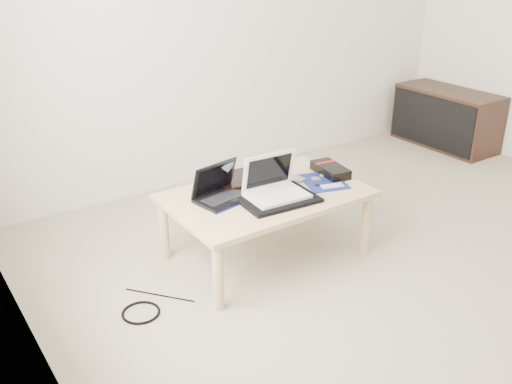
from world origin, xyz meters
TOP-DOWN VIEW (x-y plane):
  - ground at (0.00, 0.00)m, footprint 4.00×4.00m
  - coffee_table at (-0.67, 0.75)m, footprint 1.10×0.70m
  - media_cabinet at (1.77, 1.45)m, footprint 0.41×0.90m
  - book at (-0.69, 0.97)m, footprint 0.34×0.29m
  - netbook at (-0.93, 0.83)m, footprint 0.32×0.26m
  - tablet at (-0.66, 0.74)m, footprint 0.29×0.25m
  - remote at (-0.43, 0.87)m, footprint 0.08×0.24m
  - neoprene_sleeve at (-0.68, 0.64)m, footprint 0.43×0.33m
  - white_laptop at (-0.68, 0.67)m, footprint 0.33×0.24m
  - motherboard at (-0.31, 0.69)m, footprint 0.30×0.34m
  - gpu_box at (-0.19, 0.76)m, footprint 0.17×0.28m
  - cable_coil at (-0.80, 0.76)m, footprint 0.10×0.10m
  - floor_cable_coil at (-1.52, 0.64)m, footprint 0.23×0.23m
  - floor_cable_trail at (-1.37, 0.72)m, footprint 0.25×0.31m

SIDE VIEW (x-z plane):
  - ground at x=0.00m, z-range 0.00..0.00m
  - floor_cable_trail at x=-1.37m, z-range 0.00..0.01m
  - floor_cable_coil at x=-1.52m, z-range 0.00..0.01m
  - media_cabinet at x=1.77m, z-range 0.00..0.50m
  - coffee_table at x=-0.67m, z-range 0.15..0.55m
  - motherboard at x=-0.31m, z-range 0.40..0.41m
  - cable_coil at x=-0.80m, z-range 0.40..0.41m
  - tablet at x=-0.66m, z-range 0.40..0.41m
  - neoprene_sleeve at x=-0.68m, z-range 0.40..0.42m
  - remote at x=-0.43m, z-range 0.40..0.42m
  - book at x=-0.69m, z-range 0.40..0.43m
  - gpu_box at x=-0.19m, z-range 0.40..0.46m
  - netbook at x=-0.93m, z-range 0.34..0.55m
  - white_laptop at x=-0.68m, z-range 0.35..0.58m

